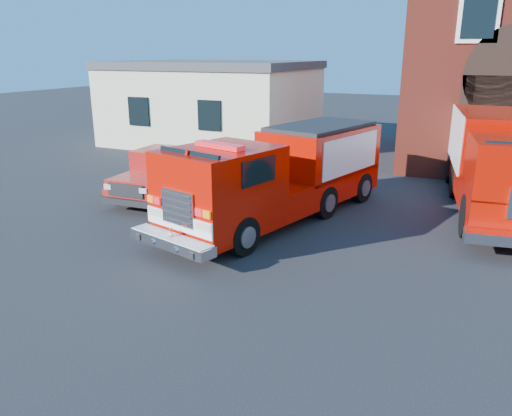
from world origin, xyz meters
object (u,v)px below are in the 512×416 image
at_px(fire_engine, 282,174).
at_px(secondary_truck, 503,159).
at_px(side_building, 214,102).
at_px(pickup_truck, 168,173).

xyz_separation_m(fire_engine, secondary_truck, (5.93, 3.80, 0.24)).
bearing_deg(side_building, fire_engine, -52.76).
distance_m(side_building, fire_engine, 13.89).
relative_size(fire_engine, secondary_truck, 0.95).
bearing_deg(secondary_truck, pickup_truck, -164.23).
relative_size(fire_engine, pickup_truck, 1.73).
distance_m(side_building, secondary_truck, 16.06).
distance_m(side_building, pickup_truck, 10.99).
xyz_separation_m(fire_engine, pickup_truck, (-4.57, 0.83, -0.58)).
distance_m(fire_engine, pickup_truck, 4.68).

